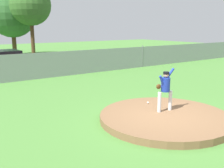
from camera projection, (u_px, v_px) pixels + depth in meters
name	position (u px, v px, depth m)	size (l,w,h in m)	color
ground_plane	(82.00, 89.00, 14.17)	(80.00, 80.00, 0.00)	#4C8438
asphalt_strip	(30.00, 69.00, 20.93)	(44.00, 7.00, 0.01)	#2B2B2D
pitchers_mound	(165.00, 117.00, 9.36)	(4.60, 4.60, 0.23)	brown
pitcher_youth	(165.00, 87.00, 9.52)	(0.79, 0.32, 1.58)	silver
baseball	(148.00, 103.00, 10.65)	(0.07, 0.07, 0.07)	white
chainlink_fence	(52.00, 65.00, 17.17)	(39.47, 0.07, 1.76)	gray
parked_car_red	(8.00, 61.00, 19.93)	(1.81, 4.08, 1.53)	#A81919
traffic_cone_orange	(99.00, 59.00, 25.03)	(0.40, 0.40, 0.55)	orange
tree_broad_left	(12.00, 14.00, 29.29)	(5.22, 5.22, 7.26)	#4C331E
tree_bushy_near	(31.00, 5.00, 26.89)	(4.16, 4.16, 7.49)	#4C331E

